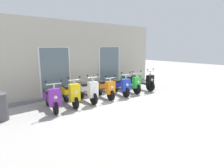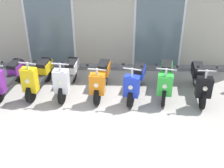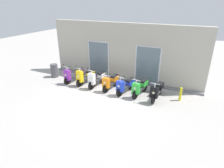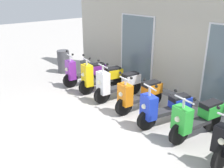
% 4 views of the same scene
% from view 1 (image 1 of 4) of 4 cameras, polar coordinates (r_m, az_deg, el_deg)
% --- Properties ---
extents(ground_plane, '(40.00, 40.00, 0.00)m').
position_cam_1_polar(ground_plane, '(7.89, 3.98, -6.03)').
color(ground_plane, '#A8A39E').
extents(storefront_facade, '(9.64, 0.50, 3.50)m').
position_cam_1_polar(storefront_facade, '(9.86, -8.51, 7.40)').
color(storefront_facade, '#B2AD9E').
rests_on(storefront_facade, ground_plane).
extents(scooter_purple, '(0.68, 1.61, 1.21)m').
position_cam_1_polar(scooter_purple, '(7.40, -17.63, -3.98)').
color(scooter_purple, black).
rests_on(scooter_purple, ground_plane).
extents(scooter_yellow, '(0.61, 1.57, 1.24)m').
position_cam_1_polar(scooter_yellow, '(7.79, -12.26, -2.83)').
color(scooter_yellow, black).
rests_on(scooter_yellow, ground_plane).
extents(scooter_white, '(0.55, 1.65, 1.25)m').
position_cam_1_polar(scooter_white, '(8.19, -7.40, -1.87)').
color(scooter_white, black).
rests_on(scooter_white, ground_plane).
extents(scooter_orange, '(0.57, 1.52, 1.12)m').
position_cam_1_polar(scooter_orange, '(8.70, -2.23, -1.22)').
color(scooter_orange, black).
rests_on(scooter_orange, ground_plane).
extents(scooter_blue, '(0.68, 1.53, 1.19)m').
position_cam_1_polar(scooter_blue, '(9.24, 2.48, -0.58)').
color(scooter_blue, black).
rests_on(scooter_blue, ground_plane).
extents(scooter_green, '(0.62, 1.55, 1.16)m').
position_cam_1_polar(scooter_green, '(9.84, 5.54, 0.35)').
color(scooter_green, black).
rests_on(scooter_green, ground_plane).
extents(scooter_black, '(0.51, 1.68, 1.18)m').
position_cam_1_polar(scooter_black, '(10.50, 9.02, 0.92)').
color(scooter_black, black).
rests_on(scooter_black, ground_plane).
extents(trash_bin, '(0.46, 0.46, 0.87)m').
position_cam_1_polar(trash_bin, '(7.08, -30.36, -6.00)').
color(trash_bin, '#4C4C51').
rests_on(trash_bin, ground_plane).
extents(curb_bollard, '(0.12, 0.12, 0.70)m').
position_cam_1_polar(curb_bollard, '(11.58, 11.16, 1.21)').
color(curb_bollard, yellow).
rests_on(curb_bollard, ground_plane).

